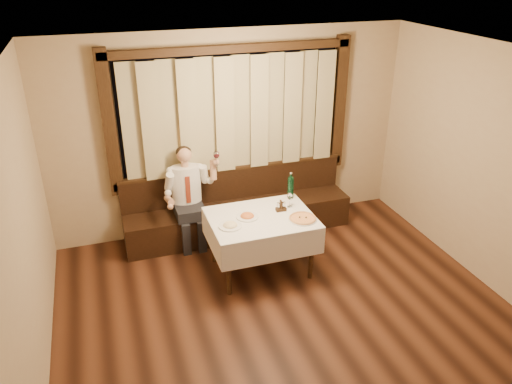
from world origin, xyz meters
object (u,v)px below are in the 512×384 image
object	(u,v)px
pasta_cream	(230,224)
seated_man	(188,190)
banquette	(238,212)
dining_table	(261,224)
pizza	(303,218)
pasta_red	(247,215)
cruet_caddy	(281,207)
green_bottle	(291,187)

from	to	relation	value
pasta_cream	seated_man	xyz separation A→B (m)	(-0.29, 1.05, 0.01)
banquette	dining_table	distance (m)	1.08
banquette	dining_table	bearing A→B (deg)	-90.00
pizza	seated_man	bearing A→B (deg)	135.24
pasta_red	cruet_caddy	world-z (taller)	cruet_caddy
dining_table	green_bottle	distance (m)	0.70
green_bottle	pasta_red	bearing A→B (deg)	-154.52
green_bottle	seated_man	xyz separation A→B (m)	(-1.24, 0.56, -0.10)
pasta_cream	cruet_caddy	bearing A→B (deg)	14.53
dining_table	green_bottle	size ratio (longest dim) A/B	3.54
banquette	green_bottle	distance (m)	1.03
cruet_caddy	seated_man	distance (m)	1.32
dining_table	pizza	world-z (taller)	pizza
pasta_cream	pizza	bearing A→B (deg)	-7.12
banquette	cruet_caddy	xyz separation A→B (m)	(0.28, -0.95, 0.49)
dining_table	pizza	distance (m)	0.52
banquette	cruet_caddy	distance (m)	1.11
pizza	seated_man	size ratio (longest dim) A/B	0.25
pasta_cream	seated_man	size ratio (longest dim) A/B	0.20
pasta_cream	cruet_caddy	size ratio (longest dim) A/B	1.99
banquette	cruet_caddy	world-z (taller)	banquette
dining_table	cruet_caddy	xyz separation A→B (m)	(0.28, 0.07, 0.15)
pasta_cream	cruet_caddy	distance (m)	0.73
pasta_cream	seated_man	world-z (taller)	seated_man
pasta_red	green_bottle	world-z (taller)	green_bottle
dining_table	green_bottle	world-z (taller)	green_bottle
seated_man	pizza	bearing A→B (deg)	-44.76
banquette	pasta_red	xyz separation A→B (m)	(-0.16, -0.98, 0.48)
pizza	green_bottle	bearing A→B (deg)	82.49
cruet_caddy	pasta_red	bearing A→B (deg)	-174.74
pasta_cream	seated_man	distance (m)	1.09
banquette	pizza	xyz separation A→B (m)	(0.45, -1.24, 0.46)
dining_table	cruet_caddy	bearing A→B (deg)	14.19
pizza	pasta_red	bearing A→B (deg)	156.95
pasta_red	seated_man	distance (m)	1.05
banquette	seated_man	distance (m)	0.87
banquette	pasta_cream	size ratio (longest dim) A/B	11.55
dining_table	pasta_red	distance (m)	0.22
dining_table	pasta_cream	world-z (taller)	pasta_cream
dining_table	cruet_caddy	world-z (taller)	cruet_caddy
dining_table	cruet_caddy	distance (m)	0.33
banquette	pasta_red	world-z (taller)	banquette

